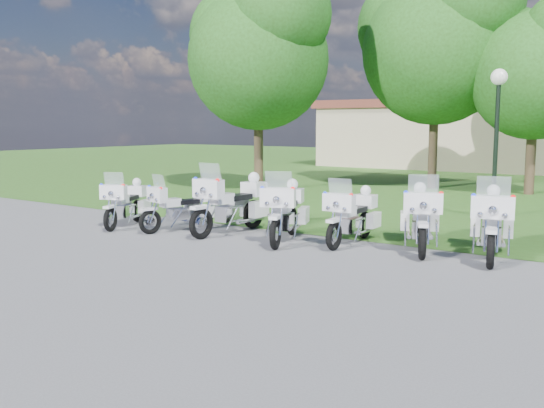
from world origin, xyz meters
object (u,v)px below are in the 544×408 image
Objects in this scene: motorcycle_1 at (182,206)px; motorcycle_3 at (286,211)px; motorcycle_5 at (421,217)px; motorcycle_6 at (492,222)px; motorcycle_2 at (233,203)px; motorcycle_0 at (126,203)px; motorcycle_4 at (353,215)px; lamp_post at (498,106)px.

motorcycle_1 is 2.91m from motorcycle_3.
motorcycle_3 is at bearing -7.68° from motorcycle_5.
motorcycle_6 is at bearing -155.34° from motorcycle_1.
motorcycle_2 is at bearing -14.73° from motorcycle_5.
motorcycle_0 is 0.88× the size of motorcycle_3.
motorcycle_0 is 0.91× the size of motorcycle_4.
motorcycle_2 is 1.06× the size of motorcycle_6.
motorcycle_0 is at bearing 9.11° from motorcycle_4.
lamp_post reaches higher than motorcycle_6.
motorcycle_3 is 2.97m from motorcycle_5.
motorcycle_1 is 8.88m from lamp_post.
lamp_post is at bearing -90.03° from motorcycle_6.
lamp_post is at bearing -115.28° from motorcycle_5.
motorcycle_5 is at bearing -153.69° from motorcycle_1.
motorcycle_2 reaches higher than motorcycle_3.
motorcycle_5 reaches higher than motorcycle_4.
motorcycle_5 is 0.56× the size of lamp_post.
motorcycle_0 is 8.96m from motorcycle_6.
motorcycle_6 is at bearing 167.17° from motorcycle_0.
motorcycle_2 is 7.73m from lamp_post.
motorcycle_5 is at bearing -175.16° from motorcycle_4.
motorcycle_4 is (1.38, 0.60, -0.06)m from motorcycle_3.
lamp_post reaches higher than motorcycle_0.
motorcycle_1 is at bearing 9.19° from motorcycle_4.
motorcycle_2 reaches higher than motorcycle_1.
lamp_post is (-1.27, 4.95, 2.40)m from motorcycle_6.
motorcycle_6 is (4.30, 0.87, 0.02)m from motorcycle_3.
motorcycle_2 is at bearing -146.06° from motorcycle_1.
motorcycle_6 reaches higher than motorcycle_4.
lamp_post reaches higher than motorcycle_5.
motorcycle_3 is at bearing 179.07° from motorcycle_2.
motorcycle_6 is (7.20, 1.17, 0.11)m from motorcycle_1.
motorcycle_6 is 0.60× the size of lamp_post.
motorcycle_0 is at bearing 18.13° from motorcycle_2.
motorcycle_4 is at bearing -152.58° from motorcycle_1.
motorcycle_2 reaches higher than motorcycle_4.
motorcycle_2 is (1.27, 0.43, 0.13)m from motorcycle_1.
motorcycle_4 is 1.50m from motorcycle_5.
motorcycle_6 is 5.65m from lamp_post.
lamp_post is (3.03, 5.82, 2.42)m from motorcycle_3.
motorcycle_2 is 4.54m from motorcycle_5.
motorcycle_5 is 0.94× the size of motorcycle_6.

